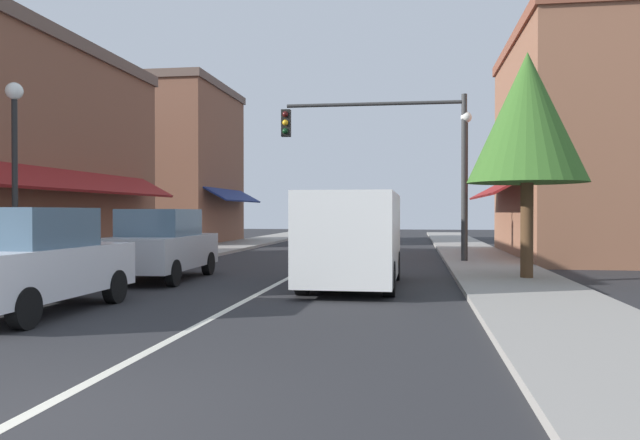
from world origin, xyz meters
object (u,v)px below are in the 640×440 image
traffic_signal_mast_arm (397,147)px  street_lamp_right_mid (466,162)px  parked_car_nearest_left (30,261)px  street_lamp_left_near (15,150)px  van_in_lane (353,236)px  tree_right_near (527,118)px  parked_car_second_left (161,245)px

traffic_signal_mast_arm → street_lamp_right_mid: traffic_signal_mast_arm is taller
parked_car_nearest_left → street_lamp_left_near: (-1.96, 2.48, 2.13)m
van_in_lane → street_lamp_left_near: size_ratio=1.18×
street_lamp_right_mid → tree_right_near: 5.38m
street_lamp_right_mid → tree_right_near: tree_right_near is taller
van_in_lane → street_lamp_left_near: 7.47m
parked_car_second_left → traffic_signal_mast_arm: 8.73m
traffic_signal_mast_arm → street_lamp_left_near: size_ratio=1.38×
parked_car_nearest_left → traffic_signal_mast_arm: 12.99m
street_lamp_left_near → tree_right_near: bearing=18.3°
street_lamp_right_mid → street_lamp_left_near: bearing=-138.3°
van_in_lane → traffic_signal_mast_arm: size_ratio=0.85×
van_in_lane → street_lamp_left_near: street_lamp_left_near is taller
van_in_lane → traffic_signal_mast_arm: traffic_signal_mast_arm is taller
tree_right_near → parked_car_second_left: bearing=-175.0°
tree_right_near → traffic_signal_mast_arm: bearing=122.3°
parked_car_second_left → parked_car_nearest_left: bearing=-92.3°
parked_car_second_left → traffic_signal_mast_arm: (5.68, 5.94, 2.97)m
traffic_signal_mast_arm → tree_right_near: tree_right_near is taller
parked_car_nearest_left → van_in_lane: van_in_lane is taller
traffic_signal_mast_arm → street_lamp_right_mid: (2.24, 0.10, -0.52)m
street_lamp_right_mid → traffic_signal_mast_arm: bearing=-177.5°
traffic_signal_mast_arm → tree_right_near: size_ratio=1.10×
parked_car_second_left → van_in_lane: bearing=-10.0°
parked_car_nearest_left → tree_right_near: 11.32m
street_lamp_left_near → tree_right_near: 11.60m
parked_car_nearest_left → tree_right_near: (9.02, 6.11, 3.07)m
parked_car_second_left → traffic_signal_mast_arm: bearing=44.8°
street_lamp_left_near → tree_right_near: tree_right_near is taller
parked_car_second_left → street_lamp_left_near: bearing=-127.1°
traffic_signal_mast_arm → tree_right_near: (3.26, -5.15, 0.10)m
parked_car_second_left → tree_right_near: bearing=3.5°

